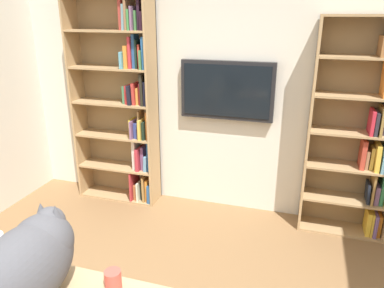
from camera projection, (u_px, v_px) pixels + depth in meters
wall_back at (228, 81)px, 3.61m from camera, size 4.52×0.06×2.70m
bookshelf_left at (365, 131)px, 3.22m from camera, size 0.76×0.28×1.97m
bookshelf_right at (125, 103)px, 3.84m from camera, size 0.89×0.28×2.18m
wall_mounted_tv at (227, 91)px, 3.56m from camera, size 0.92×0.07×0.57m
cat at (30, 260)px, 1.61m from camera, size 0.33×0.70×0.39m
coffee_mug at (113, 280)px, 1.71m from camera, size 0.08×0.08×0.10m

